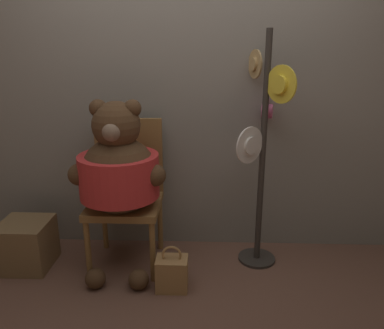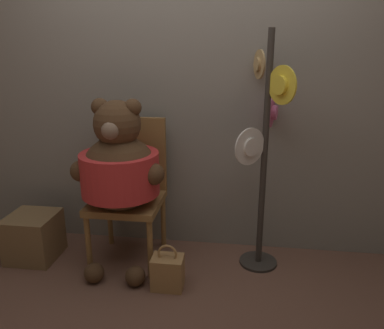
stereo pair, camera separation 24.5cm
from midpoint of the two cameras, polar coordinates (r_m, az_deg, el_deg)
ground_plane at (r=2.70m, az=-4.29°, el=-17.93°), size 14.00×14.00×0.00m
wall_back at (r=2.88m, az=-3.42°, el=11.67°), size 8.00×0.10×2.55m
chair at (r=2.83m, az=-12.37°, el=-3.58°), size 0.51×0.50×1.06m
teddy_bear at (r=2.61m, az=-13.76°, el=-0.99°), size 0.66×0.58×1.24m
hat_display_rack at (r=2.65m, az=8.08°, el=2.75°), size 0.36×0.49×1.68m
handbag_on_ground at (r=2.61m, az=-5.87°, el=-16.20°), size 0.21×0.16×0.32m
wooden_crate at (r=3.11m, az=-26.04°, el=-10.92°), size 0.35×0.35×0.35m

